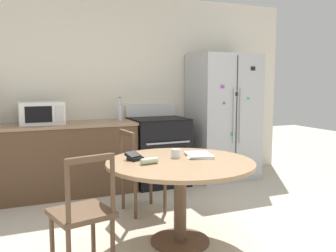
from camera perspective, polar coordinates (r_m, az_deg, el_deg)
back_wall at (r=5.31m, az=-6.99°, el=5.52°), size 5.20×0.10×2.60m
kitchen_counter at (r=4.86m, az=-18.22°, el=-5.01°), size 2.23×0.64×0.90m
refrigerator at (r=5.52m, az=8.37°, el=1.39°), size 0.91×0.73×1.80m
oven_range at (r=5.16m, az=-1.47°, el=-3.76°), size 0.73×0.68×1.08m
microwave at (r=4.77m, az=-18.70°, el=1.87°), size 0.52×0.35×0.27m
counter_bottle at (r=5.00m, az=-7.34°, el=2.19°), size 0.06×0.06×0.31m
dining_table at (r=3.28m, az=1.89°, el=-7.56°), size 1.29×1.29×0.73m
dining_chair_left at (r=2.95m, az=-12.87°, el=-12.86°), size 0.50×0.50×0.90m
dining_chair_far at (r=4.09m, az=-4.14°, el=-7.10°), size 0.46×0.46×0.90m
candle_glass at (r=3.38m, az=1.20°, el=-4.30°), size 0.08×0.08×0.08m
folded_napkin at (r=3.13m, az=-2.89°, el=-5.34°), size 0.15×0.07×0.05m
wallet at (r=3.30m, az=-5.18°, el=-4.71°), size 0.16×0.16×0.07m
mail_stack at (r=3.46m, az=4.72°, el=-4.42°), size 0.32×0.36×0.02m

